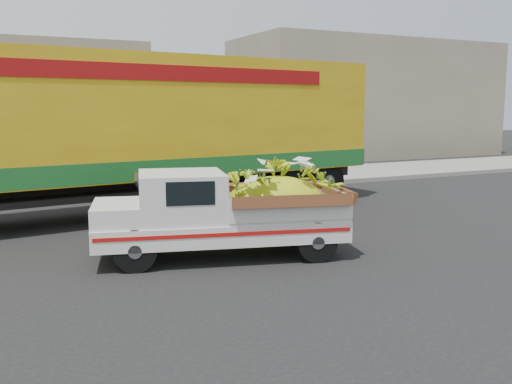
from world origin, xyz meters
name	(u,v)px	position (x,y,z in m)	size (l,w,h in m)	color
ground	(282,245)	(0.00, 0.00, 0.00)	(100.00, 100.00, 0.00)	black
curb	(170,193)	(0.00, 6.80, 0.07)	(60.00, 0.25, 0.15)	gray
sidewalk	(150,185)	(0.00, 8.90, 0.07)	(60.00, 4.00, 0.14)	gray
building_right	(367,100)	(14.00, 15.80, 3.00)	(14.00, 6.00, 6.00)	gray
pickup_truck	(239,211)	(-1.05, -0.36, 0.81)	(4.54, 2.62, 1.50)	black
semi_trailer	(153,127)	(-1.18, 4.35, 2.12)	(12.04, 3.96, 3.80)	black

